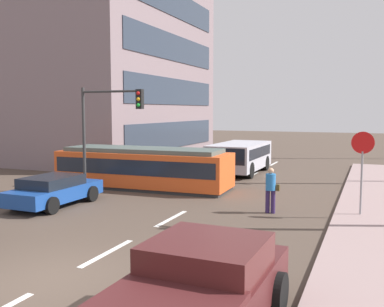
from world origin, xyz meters
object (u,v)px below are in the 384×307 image
(pedestrian_crossing, at_px, (271,188))
(stop_sign, at_px, (362,156))
(streetcar_tram, at_px, (143,167))
(parked_sedan_mid, at_px, (54,190))
(city_bus, at_px, (240,156))
(pickup_truck_parked, at_px, (196,294))
(traffic_light_mast, at_px, (107,119))

(pedestrian_crossing, bearing_deg, stop_sign, 8.31)
(streetcar_tram, height_order, stop_sign, stop_sign)
(parked_sedan_mid, relative_size, stop_sign, 1.42)
(city_bus, xyz_separation_m, pickup_truck_parked, (4.75, -18.90, -0.23))
(streetcar_tram, relative_size, traffic_light_mast, 1.79)
(pedestrian_crossing, height_order, parked_sedan_mid, pedestrian_crossing)
(city_bus, bearing_deg, traffic_light_mast, -112.92)
(parked_sedan_mid, bearing_deg, pedestrian_crossing, 13.78)
(parked_sedan_mid, distance_m, traffic_light_mast, 4.08)
(parked_sedan_mid, distance_m, stop_sign, 11.58)
(pedestrian_crossing, distance_m, stop_sign, 3.34)
(streetcar_tram, height_order, pickup_truck_parked, streetcar_tram)
(streetcar_tram, height_order, traffic_light_mast, traffic_light_mast)
(pickup_truck_parked, relative_size, traffic_light_mast, 1.06)
(pedestrian_crossing, xyz_separation_m, traffic_light_mast, (-7.57, 0.95, 2.43))
(pickup_truck_parked, distance_m, stop_sign, 10.17)
(city_bus, bearing_deg, parked_sedan_mid, -110.07)
(pickup_truck_parked, bearing_deg, city_bus, 104.11)
(streetcar_tram, height_order, pedestrian_crossing, streetcar_tram)
(pickup_truck_parked, relative_size, parked_sedan_mid, 1.24)
(stop_sign, bearing_deg, city_bus, 127.65)
(streetcar_tram, bearing_deg, stop_sign, -13.88)
(pickup_truck_parked, bearing_deg, parked_sedan_mid, 140.55)
(pedestrian_crossing, relative_size, stop_sign, 0.58)
(pedestrian_crossing, bearing_deg, parked_sedan_mid, -166.22)
(pickup_truck_parked, bearing_deg, stop_sign, 77.08)
(city_bus, xyz_separation_m, stop_sign, (7.00, -9.08, 1.16))
(city_bus, relative_size, parked_sedan_mid, 1.39)
(pickup_truck_parked, distance_m, parked_sedan_mid, 11.61)
(streetcar_tram, distance_m, traffic_light_mast, 3.15)
(streetcar_tram, xyz_separation_m, traffic_light_mast, (-0.72, -1.95, 2.37))
(city_bus, distance_m, pedestrian_crossing, 10.31)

